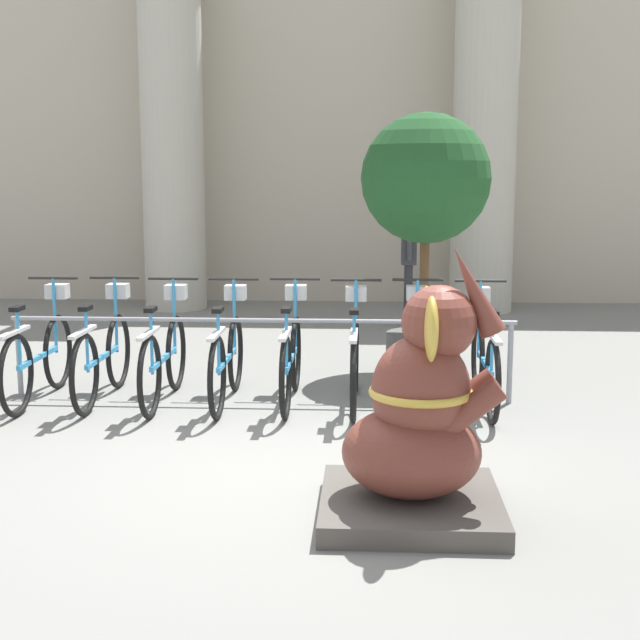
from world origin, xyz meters
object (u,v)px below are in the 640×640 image
object	(u,v)px
bicycle_2	(164,356)
bicycle_5	(355,359)
bicycle_1	(103,355)
bicycle_6	(419,358)
bicycle_7	(485,360)
potted_tree	(426,195)
bicycle_3	(227,357)
bicycle_4	(291,357)
elephant_statue	(419,426)
bicycle_0	(39,355)
person_pedestrian	(409,249)

from	to	relation	value
bicycle_2	bicycle_5	distance (m)	1.75
bicycle_1	bicycle_6	xyz separation A→B (m)	(2.91, -0.00, 0.00)
bicycle_7	potted_tree	size ratio (longest dim) A/B	0.65
bicycle_3	potted_tree	size ratio (longest dim) A/B	0.65
bicycle_3	bicycle_4	size ratio (longest dim) A/B	1.00
bicycle_5	bicycle_1	bearing A→B (deg)	178.78
bicycle_2	bicycle_6	xyz separation A→B (m)	(2.33, 0.04, 0.00)
elephant_statue	bicycle_4	bearing A→B (deg)	110.64
bicycle_4	potted_tree	xyz separation A→B (m)	(1.29, 1.47, 1.44)
bicycle_6	bicycle_2	bearing A→B (deg)	-178.93
bicycle_7	potted_tree	bearing A→B (deg)	106.77
bicycle_7	elephant_statue	bearing A→B (deg)	-105.40
bicycle_6	elephant_statue	world-z (taller)	elephant_statue
bicycle_3	bicycle_4	world-z (taller)	same
bicycle_0	potted_tree	bearing A→B (deg)	22.87
bicycle_2	bicycle_5	bearing A→B (deg)	-0.15
bicycle_5	elephant_statue	size ratio (longest dim) A/B	1.05
bicycle_1	potted_tree	world-z (taller)	potted_tree
bicycle_2	person_pedestrian	size ratio (longest dim) A/B	1.00
bicycle_0	potted_tree	world-z (taller)	potted_tree
person_pedestrian	bicycle_6	bearing A→B (deg)	-91.01
bicycle_5	bicycle_2	bearing A→B (deg)	179.85
bicycle_4	elephant_statue	distance (m)	2.89
bicycle_4	bicycle_7	size ratio (longest dim) A/B	1.00
bicycle_5	bicycle_6	size ratio (longest dim) A/B	1.00
bicycle_3	bicycle_7	size ratio (longest dim) A/B	1.00
elephant_statue	bicycle_1	bearing A→B (deg)	135.63
bicycle_0	person_pedestrian	world-z (taller)	person_pedestrian
bicycle_3	bicycle_5	world-z (taller)	same
bicycle_4	potted_tree	size ratio (longest dim) A/B	0.65
bicycle_0	bicycle_4	xyz separation A→B (m)	(2.33, 0.06, 0.00)
bicycle_6	bicycle_7	distance (m)	0.59
person_pedestrian	bicycle_3	bearing A→B (deg)	-113.26
bicycle_2	bicycle_5	size ratio (longest dim) A/B	1.00
bicycle_7	elephant_statue	world-z (taller)	elephant_statue
bicycle_0	bicycle_2	xyz separation A→B (m)	(1.16, 0.01, 0.00)
bicycle_6	bicycle_3	bearing A→B (deg)	-178.60
bicycle_4	elephant_statue	xyz separation A→B (m)	(1.02, -2.70, 0.14)
bicycle_4	bicycle_6	bearing A→B (deg)	0.01
bicycle_2	bicycle_5	xyz separation A→B (m)	(1.75, -0.00, 0.00)
bicycle_2	bicycle_7	size ratio (longest dim) A/B	1.00
bicycle_4	bicycle_5	size ratio (longest dim) A/B	1.00
bicycle_0	bicycle_1	size ratio (longest dim) A/B	1.00
bicycle_1	bicycle_4	world-z (taller)	same
bicycle_0	bicycle_4	size ratio (longest dim) A/B	1.00
bicycle_5	bicycle_6	world-z (taller)	same
elephant_statue	bicycle_5	bearing A→B (deg)	99.32
bicycle_1	bicycle_6	distance (m)	2.91
bicycle_3	bicycle_5	size ratio (longest dim) A/B	1.00
bicycle_2	potted_tree	bearing A→B (deg)	31.66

